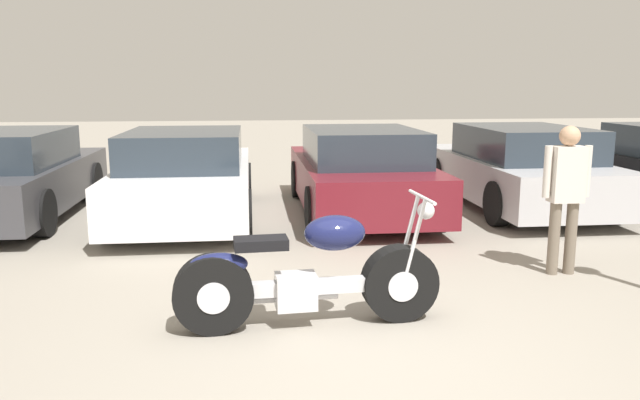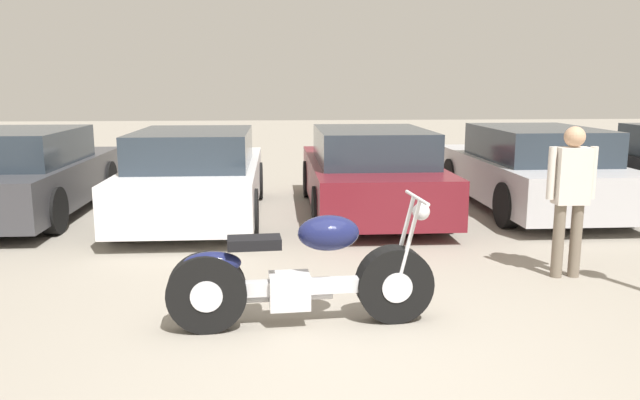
{
  "view_description": "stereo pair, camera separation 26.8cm",
  "coord_description": "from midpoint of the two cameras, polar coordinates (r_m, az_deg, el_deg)",
  "views": [
    {
      "loc": [
        -0.81,
        -4.42,
        2.04
      ],
      "look_at": [
        -0.1,
        1.84,
        0.85
      ],
      "focal_mm": 35.0,
      "sensor_mm": 36.0,
      "label": 1
    },
    {
      "loc": [
        -0.54,
        -4.45,
        2.04
      ],
      "look_at": [
        -0.1,
        1.84,
        0.85
      ],
      "focal_mm": 35.0,
      "sensor_mm": 36.0,
      "label": 2
    }
  ],
  "objects": [
    {
      "name": "ground_plane",
      "position": [
        4.93,
        4.36,
        -13.79
      ],
      "size": [
        60.0,
        60.0,
        0.0
      ],
      "primitive_type": "plane",
      "color": "gray"
    },
    {
      "name": "motorcycle",
      "position": [
        5.28,
        -0.33,
        -6.98
      ],
      "size": [
        2.26,
        0.62,
        1.1
      ],
      "color": "black",
      "rests_on": "ground_plane"
    },
    {
      "name": "parked_car_dark_grey",
      "position": [
        10.62,
        -24.8,
        2.16
      ],
      "size": [
        1.94,
        4.48,
        1.34
      ],
      "color": "#3D3D42",
      "rests_on": "ground_plane"
    },
    {
      "name": "parked_car_white",
      "position": [
        9.66,
        -10.47,
        2.22
      ],
      "size": [
        1.94,
        4.48,
        1.34
      ],
      "color": "white",
      "rests_on": "ground_plane"
    },
    {
      "name": "parked_car_maroon",
      "position": [
        9.86,
        5.3,
        2.52
      ],
      "size": [
        1.94,
        4.48,
        1.34
      ],
      "color": "maroon",
      "rests_on": "ground_plane"
    },
    {
      "name": "parked_car_silver",
      "position": [
        10.77,
        19.4,
        2.64
      ],
      "size": [
        1.94,
        4.48,
        1.34
      ],
      "color": "#BCBCC1",
      "rests_on": "ground_plane"
    },
    {
      "name": "person_standing",
      "position": [
        7.04,
        22.97,
        0.88
      ],
      "size": [
        0.52,
        0.21,
        1.6
      ],
      "color": "#726656",
      "rests_on": "ground_plane"
    }
  ]
}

